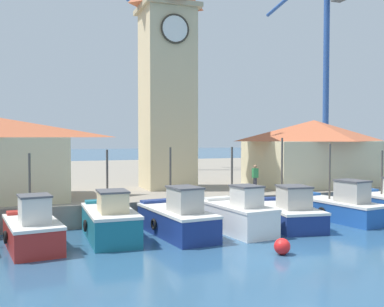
# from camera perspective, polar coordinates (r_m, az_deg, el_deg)

# --- Properties ---
(ground_plane) EXTENTS (300.00, 300.00, 0.00)m
(ground_plane) POSITION_cam_1_polar(r_m,az_deg,el_deg) (17.24, 13.63, -12.93)
(ground_plane) COLOR #2D567A
(quay_wharf) EXTENTS (120.00, 40.00, 1.16)m
(quay_wharf) POSITION_cam_1_polar(r_m,az_deg,el_deg) (43.23, -7.86, -3.01)
(quay_wharf) COLOR gray
(quay_wharf) RESTS_ON ground
(fishing_boat_left_outer) EXTENTS (2.38, 4.33, 3.80)m
(fishing_boat_left_outer) POSITION_cam_1_polar(r_m,az_deg,el_deg) (19.16, -19.62, -9.15)
(fishing_boat_left_outer) COLOR #AD2823
(fishing_boat_left_outer) RESTS_ON ground
(fishing_boat_left_inner) EXTENTS (2.09, 4.75, 3.89)m
(fishing_boat_left_inner) POSITION_cam_1_polar(r_m,az_deg,el_deg) (20.08, -10.40, -8.42)
(fishing_boat_left_inner) COLOR #196B7F
(fishing_boat_left_inner) RESTS_ON ground
(fishing_boat_mid_left) EXTENTS (2.48, 5.34, 3.97)m
(fishing_boat_mid_left) POSITION_cam_1_polar(r_m,az_deg,el_deg) (20.46, -1.92, -8.24)
(fishing_boat_mid_left) COLOR navy
(fishing_boat_mid_left) RESTS_ON ground
(fishing_boat_center) EXTENTS (2.31, 4.37, 3.98)m
(fishing_boat_center) POSITION_cam_1_polar(r_m,az_deg,el_deg) (21.21, 5.89, -7.80)
(fishing_boat_center) COLOR silver
(fishing_boat_center) RESTS_ON ground
(fishing_boat_mid_right) EXTENTS (2.83, 5.11, 4.41)m
(fishing_boat_mid_right) POSITION_cam_1_polar(r_m,az_deg,el_deg) (22.97, 11.99, -7.34)
(fishing_boat_mid_right) COLOR navy
(fishing_boat_mid_right) RESTS_ON ground
(fishing_boat_right_inner) EXTENTS (2.61, 5.41, 4.09)m
(fishing_boat_right_inner) POSITION_cam_1_polar(r_m,az_deg,el_deg) (25.30, 18.26, -6.44)
(fishing_boat_right_inner) COLOR #2356A8
(fishing_boat_right_inner) RESTS_ON ground
(clock_tower) EXTENTS (3.56, 3.56, 15.75)m
(clock_tower) POSITION_cam_1_polar(r_m,az_deg,el_deg) (29.08, -3.18, 10.40)
(clock_tower) COLOR beige
(clock_tower) RESTS_ON quay_wharf
(warehouse_right) EXTENTS (8.65, 6.04, 4.43)m
(warehouse_right) POSITION_cam_1_polar(r_m,az_deg,el_deg) (31.81, 15.21, 0.23)
(warehouse_right) COLOR beige
(warehouse_right) RESTS_ON quay_wharf
(port_crane_near) EXTENTS (3.19, 9.33, 19.46)m
(port_crane_near) POSITION_cam_1_polar(r_m,az_deg,el_deg) (44.37, 16.41, 7.59)
(port_crane_near) COLOR navy
(port_crane_near) RESTS_ON quay_wharf
(port_crane_far) EXTENTS (4.81, 6.90, 20.64)m
(port_crane_far) POSITION_cam_1_polar(r_m,az_deg,el_deg) (44.65, -2.54, 8.32)
(port_crane_far) COLOR navy
(port_crane_far) RESTS_ON quay_wharf
(mooring_buoy) EXTENTS (0.63, 0.63, 0.63)m
(mooring_buoy) POSITION_cam_1_polar(r_m,az_deg,el_deg) (17.67, 11.37, -11.49)
(mooring_buoy) COLOR red
(mooring_buoy) RESTS_ON ground
(dock_worker_near_tower) EXTENTS (0.34, 0.22, 1.62)m
(dock_worker_near_tower) POSITION_cam_1_polar(r_m,az_deg,el_deg) (27.04, 8.01, -3.08)
(dock_worker_near_tower) COLOR #33333D
(dock_worker_near_tower) RESTS_ON quay_wharf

